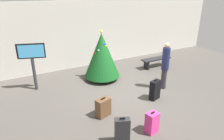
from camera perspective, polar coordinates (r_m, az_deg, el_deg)
The scene contains 10 objects.
ground_plane at distance 7.86m, azimuth 5.10°, elevation -6.39°, with size 16.00×16.00×0.00m, color #514C47.
back_wall at distance 10.41m, azimuth -6.09°, elevation 10.18°, with size 16.00×0.20×3.26m, color beige.
holiday_tree at distance 8.62m, azimuth -2.90°, elevation 4.26°, with size 1.53×1.53×2.17m.
flight_info_kiosk at distance 8.15m, azimuth -21.73°, elevation 3.32°, with size 0.99×0.38×1.86m.
waiting_bench at distance 10.49m, azimuth 12.35°, elevation 2.70°, with size 1.59×0.44×0.48m.
traveller_0 at distance 8.04m, azimuth 14.83°, elevation 1.50°, with size 0.34×0.34×1.87m.
suitcase_0 at distance 7.40m, azimuth 12.07°, elevation -5.52°, with size 0.45×0.32×0.76m.
suitcase_1 at distance 5.81m, azimuth 11.25°, elevation -14.42°, with size 0.37×0.31×0.65m.
suitcase_2 at distance 5.30m, azimuth 2.88°, elevation -17.00°, with size 0.43×0.32×0.79m.
suitcase_3 at distance 6.36m, azimuth -2.50°, elevation -10.53°, with size 0.51×0.38×0.63m.
Camera 1 is at (-3.93, -5.72, 3.68)m, focal length 32.29 mm.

